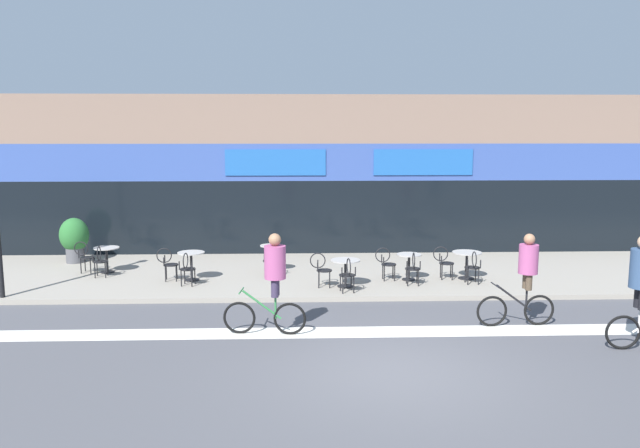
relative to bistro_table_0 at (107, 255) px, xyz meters
name	(u,v)px	position (x,y,z in m)	size (l,w,h in m)	color
ground_plane	(395,372)	(7.15, -7.40, -0.64)	(120.00, 120.00, 0.00)	#4C4C51
sidewalk_slab	(357,274)	(7.15, -0.15, -0.58)	(40.00, 5.50, 0.12)	gray
storefront_facade	(345,173)	(7.15, 4.57, 1.99)	(40.00, 4.06, 5.29)	#7F6656
bike_lane_stripe	(379,332)	(7.15, -5.21, -0.64)	(36.00, 0.70, 0.01)	silver
bistro_table_0	(107,255)	(0.00, 0.00, 0.00)	(0.72, 0.72, 0.73)	black
bistro_table_1	(191,260)	(2.58, -1.04, 0.04)	(0.72, 0.72, 0.78)	black
bistro_table_2	(271,253)	(4.68, -0.06, 0.02)	(0.62, 0.62, 0.77)	black
bistro_table_3	(345,267)	(6.69, -1.87, -0.01)	(0.77, 0.77, 0.71)	black
bistro_table_4	(409,262)	(8.47, -1.20, -0.01)	(0.67, 0.67, 0.72)	black
bistro_table_5	(467,259)	(10.07, -1.11, 0.02)	(0.80, 0.80, 0.75)	black
cafe_chair_0_near	(100,259)	(0.01, -0.63, 0.00)	(0.43, 0.59, 0.90)	black
cafe_chair_0_side	(85,255)	(-0.63, 0.01, 0.00)	(0.59, 0.43, 0.90)	black
cafe_chair_1_near	(187,267)	(2.57, -1.66, 0.00)	(0.45, 0.60, 0.90)	black
cafe_chair_1_side	(168,262)	(1.95, -1.05, 0.00)	(0.60, 0.45, 0.90)	black
cafe_chair_2_near	(270,258)	(4.69, -0.69, 0.00)	(0.45, 0.60, 0.90)	black
cafe_chair_3_near	(348,273)	(6.70, -2.49, 0.00)	(0.45, 0.60, 0.90)	black
cafe_chair_3_side	(321,267)	(6.07, -1.86, 0.00)	(0.58, 0.42, 0.90)	black
cafe_chair_4_near	(413,266)	(8.47, -1.82, 0.00)	(0.42, 0.58, 0.90)	black
cafe_chair_4_side	(386,261)	(7.85, -1.20, 0.00)	(0.58, 0.41, 0.90)	black
cafe_chair_5_near	(473,265)	(10.07, -1.74, 0.00)	(0.40, 0.57, 0.90)	black
cafe_chair_5_side	(444,260)	(9.45, -1.10, 0.00)	(0.59, 0.43, 0.90)	black
planter_pot	(74,238)	(-1.40, 1.42, 0.24)	(0.87, 0.87, 1.38)	#4C4C51
cyclist_0	(525,274)	(10.28, -4.89, 0.50)	(1.71, 0.49, 2.00)	black
cyclist_1	(272,276)	(4.95, -5.28, 0.59)	(1.72, 0.55, 2.10)	black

